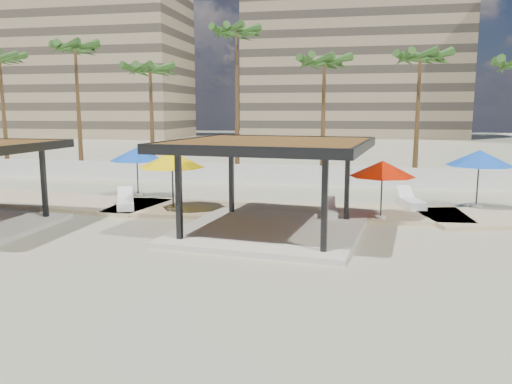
{
  "coord_description": "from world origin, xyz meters",
  "views": [
    {
      "loc": [
        5.33,
        -15.18,
        4.59
      ],
      "look_at": [
        1.38,
        4.08,
        1.4
      ],
      "focal_mm": 35.0,
      "sensor_mm": 36.0,
      "label": 1
    }
  ],
  "objects_px": {
    "pavilion_central": "(270,178)",
    "lounger_a": "(125,203)",
    "lounger_b": "(329,212)",
    "lounger_c": "(410,202)",
    "umbrella_c": "(382,169)"
  },
  "relations": [
    {
      "from": "lounger_a",
      "to": "lounger_b",
      "type": "xyz_separation_m",
      "value": [
        9.37,
        -0.0,
        -0.03
      ]
    },
    {
      "from": "lounger_b",
      "to": "pavilion_central",
      "type": "bearing_deg",
      "value": 137.58
    },
    {
      "from": "lounger_a",
      "to": "lounger_b",
      "type": "bearing_deg",
      "value": -115.93
    },
    {
      "from": "umbrella_c",
      "to": "lounger_c",
      "type": "relative_size",
      "value": 1.23
    },
    {
      "from": "umbrella_c",
      "to": "lounger_c",
      "type": "bearing_deg",
      "value": 63.47
    },
    {
      "from": "pavilion_central",
      "to": "umbrella_c",
      "type": "distance_m",
      "value": 5.03
    },
    {
      "from": "lounger_b",
      "to": "lounger_c",
      "type": "height_order",
      "value": "lounger_c"
    },
    {
      "from": "pavilion_central",
      "to": "umbrella_c",
      "type": "height_order",
      "value": "pavilion_central"
    },
    {
      "from": "lounger_a",
      "to": "pavilion_central",
      "type": "bearing_deg",
      "value": -136.96
    },
    {
      "from": "lounger_a",
      "to": "lounger_c",
      "type": "bearing_deg",
      "value": -103.28
    },
    {
      "from": "lounger_a",
      "to": "umbrella_c",
      "type": "bearing_deg",
      "value": -116.14
    },
    {
      "from": "pavilion_central",
      "to": "lounger_b",
      "type": "relative_size",
      "value": 3.99
    },
    {
      "from": "pavilion_central",
      "to": "lounger_a",
      "type": "bearing_deg",
      "value": 165.56
    },
    {
      "from": "pavilion_central",
      "to": "lounger_a",
      "type": "xyz_separation_m",
      "value": [
        -7.3,
        2.81,
        -1.73
      ]
    },
    {
      "from": "lounger_b",
      "to": "lounger_c",
      "type": "distance_m",
      "value": 4.63
    }
  ]
}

